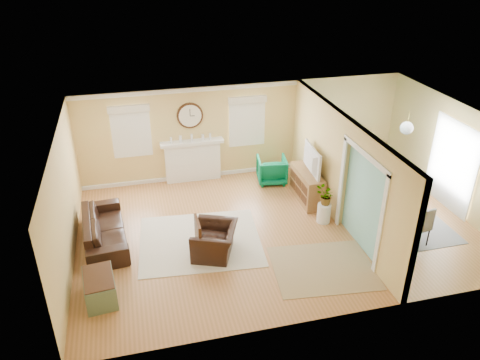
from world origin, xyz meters
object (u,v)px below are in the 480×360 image
(green_chair, at_px, (272,170))
(dining_table, at_px, (388,205))
(eames_chair, at_px, (215,241))
(credenza, at_px, (307,186))
(sofa, at_px, (104,229))

(green_chair, xyz_separation_m, dining_table, (2.18, -2.40, -0.04))
(eames_chair, height_order, dining_table, eames_chair)
(green_chair, distance_m, dining_table, 3.24)
(green_chair, relative_size, dining_table, 0.43)
(credenza, bearing_deg, green_chair, 115.62)
(sofa, distance_m, eames_chair, 2.49)
(eames_chair, bearing_deg, credenza, 143.79)
(dining_table, bearing_deg, credenza, 62.70)
(eames_chair, height_order, credenza, credenza)
(dining_table, bearing_deg, green_chair, 52.20)
(credenza, bearing_deg, eames_chair, -147.89)
(sofa, height_order, dining_table, dining_table)
(green_chair, height_order, credenza, credenza)
(sofa, xyz_separation_m, green_chair, (4.43, 1.86, 0.04))
(credenza, relative_size, dining_table, 0.74)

